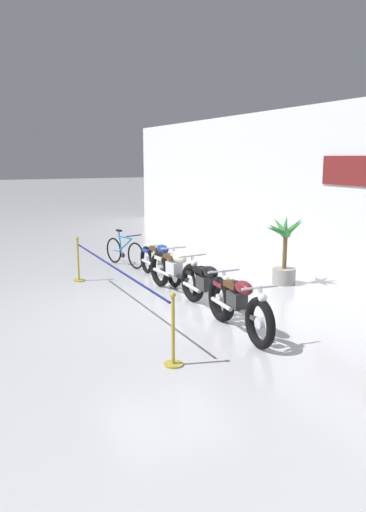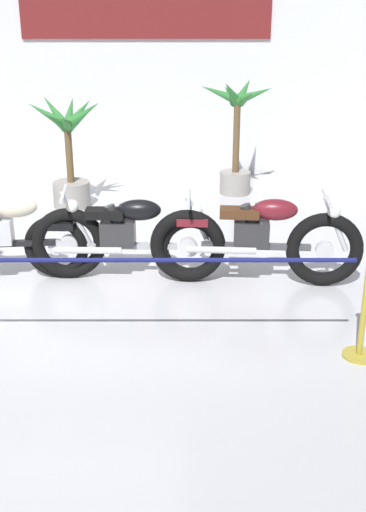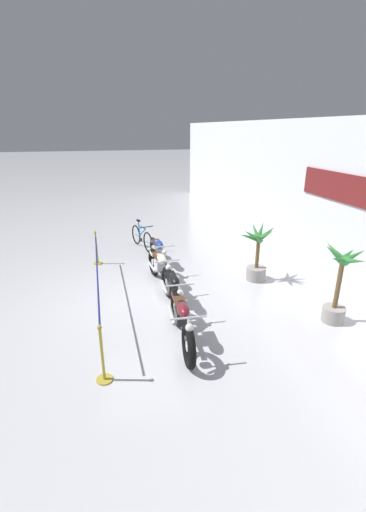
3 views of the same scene
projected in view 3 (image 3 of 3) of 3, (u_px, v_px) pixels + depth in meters
The scene contains 11 objects.
ground_plane at pixel (144, 298), 8.40m from camera, with size 120.00×120.00×0.00m, color silver.
back_wall at pixel (338, 203), 8.84m from camera, with size 28.00×0.29×4.20m.
motorcycle_blue_0 at pixel (158, 252), 10.16m from camera, with size 2.24×0.62×0.92m.
motorcycle_cream_1 at pixel (160, 268), 8.96m from camera, with size 2.20×0.62×0.97m.
motorcycle_black_2 at pixel (173, 290), 7.82m from camera, with size 2.12×0.62×0.92m.
motorcycle_maroon_3 at pixel (182, 321), 6.52m from camera, with size 2.21×0.62×0.98m.
bicycle at pixel (142, 238), 11.82m from camera, with size 1.66×0.61×0.95m.
potted_palm_left_of_row at pixel (257, 253), 9.18m from camera, with size 1.07×1.07×1.61m.
potted_palm_right_of_row at pixel (338, 285), 7.13m from camera, with size 1.11×0.85×1.77m.
stanchion_far_left at pixel (97, 262), 8.92m from camera, with size 5.41×0.28×1.05m.
stanchion_mid_left at pixel (103, 362), 5.56m from camera, with size 0.28×0.28×1.05m.
Camera 3 is at (7.51, -0.91, 3.93)m, focal length 24.00 mm.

